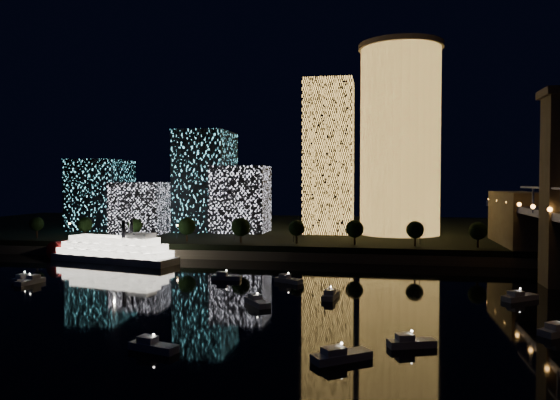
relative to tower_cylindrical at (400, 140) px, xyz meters
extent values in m
plane|color=black|center=(-26.27, -129.34, -43.66)|extent=(520.00, 520.00, 0.00)
cube|color=black|center=(-26.27, 30.66, -41.16)|extent=(420.00, 160.00, 5.00)
cube|color=#6B5E4C|center=(-26.27, -47.34, -42.16)|extent=(420.00, 6.00, 3.00)
cylinder|color=#F3B14E|center=(0.00, 0.00, -1.13)|extent=(32.00, 32.00, 75.07)
cylinder|color=#6B5E4C|center=(0.00, 0.00, 37.41)|extent=(34.00, 34.00, 2.00)
cube|color=#F3B14E|center=(-29.11, 0.97, -6.81)|extent=(20.02, 20.02, 63.70)
cube|color=white|center=(-66.52, -1.71, -24.56)|extent=(22.92, 19.39, 28.21)
cube|color=#59DCF2|center=(-83.73, 3.27, -16.85)|extent=(21.81, 28.35, 43.62)
cube|color=white|center=(-106.24, -13.68, -28.00)|extent=(21.32, 19.38, 21.32)
cube|color=#59DCF2|center=(-131.78, -1.05, -23.02)|extent=(22.35, 24.58, 31.29)
cube|color=#6B5E4C|center=(38.73, -29.34, -32.16)|extent=(12.00, 40.00, 23.00)
cube|color=#191F51|center=(33.73, -69.34, -22.16)|extent=(0.50, 0.50, 7.00)
sphere|color=orange|center=(33.23, -84.34, -23.86)|extent=(1.20, 1.20, 1.20)
sphere|color=orange|center=(33.23, -39.34, -23.86)|extent=(1.20, 1.20, 1.20)
cube|color=silver|center=(-94.17, -61.56, -42.54)|extent=(46.18, 20.54, 2.25)
cube|color=white|center=(-94.17, -61.56, -40.38)|extent=(42.32, 18.75, 2.06)
cube|color=white|center=(-94.17, -61.56, -38.32)|extent=(38.45, 16.96, 2.06)
cube|color=white|center=(-94.17, -61.56, -36.25)|extent=(32.76, 14.74, 2.06)
cube|color=silver|center=(-83.23, -64.19, -34.47)|extent=(8.61, 7.22, 1.69)
cylinder|color=black|center=(-89.14, -64.70, -32.41)|extent=(1.31, 1.31, 5.63)
cylinder|color=black|center=(-88.26, -61.05, -32.41)|extent=(1.31, 1.31, 5.63)
cylinder|color=maroon|center=(-116.06, -56.31, -40.85)|extent=(8.35, 9.74, 6.57)
cube|color=silver|center=(-42.72, -147.80, -43.06)|extent=(8.58, 4.80, 1.20)
cube|color=silver|center=(-43.90, -147.46, -41.96)|extent=(3.34, 2.84, 1.00)
sphere|color=white|center=(-42.72, -147.80, -41.06)|extent=(0.36, 0.36, 0.36)
cube|color=silver|center=(-100.74, -98.30, -43.06)|extent=(3.51, 7.10, 1.20)
cube|color=silver|center=(-100.95, -99.30, -41.96)|extent=(2.21, 2.69, 1.00)
sphere|color=white|center=(-100.74, -98.30, -41.06)|extent=(0.36, 0.36, 0.36)
cube|color=silver|center=(-2.61, -138.35, -43.06)|extent=(8.12, 4.90, 1.20)
cube|color=silver|center=(-3.70, -138.74, -41.96)|extent=(3.22, 2.79, 1.00)
sphere|color=white|center=(-2.61, -138.35, -41.06)|extent=(0.36, 0.36, 0.36)
cube|color=silver|center=(-13.26, -147.08, -43.06)|extent=(9.24, 7.87, 1.20)
cube|color=silver|center=(-14.38, -147.90, -41.96)|extent=(4.04, 3.86, 1.00)
sphere|color=white|center=(-13.26, -147.08, -41.06)|extent=(0.36, 0.36, 0.36)
cube|color=silver|center=(-48.65, -85.99, -43.06)|extent=(8.04, 2.92, 1.20)
cube|color=silver|center=(-49.84, -86.05, -41.96)|extent=(2.87, 2.20, 1.00)
sphere|color=white|center=(-48.65, -85.99, -41.06)|extent=(0.36, 0.36, 0.36)
cube|color=silver|center=(-31.41, -87.19, -43.06)|extent=(7.97, 5.74, 1.20)
cube|color=silver|center=(-32.44, -86.66, -41.96)|extent=(3.32, 3.02, 1.00)
sphere|color=white|center=(-31.41, -87.19, -41.06)|extent=(0.36, 0.36, 0.36)
cube|color=silver|center=(23.26, -98.49, -43.06)|extent=(8.85, 7.62, 1.20)
cube|color=silver|center=(22.19, -99.29, -41.96)|extent=(3.89, 3.73, 1.00)
sphere|color=white|center=(23.26, -98.49, -41.06)|extent=(0.36, 0.36, 0.36)
cube|color=silver|center=(22.46, -126.98, -41.96)|extent=(3.93, 3.75, 1.00)
cube|color=silver|center=(-33.68, -114.00, -43.06)|extent=(7.10, 8.25, 1.20)
cube|color=silver|center=(-34.43, -113.00, -41.96)|extent=(3.47, 3.62, 1.00)
sphere|color=white|center=(-33.68, -114.00, -41.06)|extent=(0.36, 0.36, 0.36)
cube|color=silver|center=(-18.75, -103.77, -43.06)|extent=(3.62, 8.54, 1.20)
cube|color=silver|center=(-18.90, -105.00, -41.96)|extent=(2.48, 3.13, 1.00)
sphere|color=white|center=(-18.75, -103.77, -41.06)|extent=(0.36, 0.36, 0.36)
cube|color=silver|center=(-97.28, -101.00, -43.06)|extent=(4.27, 8.43, 1.20)
cube|color=silver|center=(-97.01, -99.82, -41.96)|extent=(2.66, 3.21, 1.00)
sphere|color=white|center=(-97.28, -101.00, -41.06)|extent=(0.36, 0.36, 0.36)
cylinder|color=black|center=(-136.27, -41.34, -36.66)|extent=(0.70, 0.70, 4.00)
sphere|color=black|center=(-136.27, -41.34, -33.16)|extent=(5.39, 5.39, 5.39)
cylinder|color=black|center=(-116.27, -41.34, -36.66)|extent=(0.70, 0.70, 4.00)
sphere|color=black|center=(-116.27, -41.34, -33.16)|extent=(5.60, 5.60, 5.60)
cylinder|color=black|center=(-96.27, -41.34, -36.66)|extent=(0.70, 0.70, 4.00)
sphere|color=black|center=(-96.27, -41.34, -33.16)|extent=(5.23, 5.23, 5.23)
cylinder|color=black|center=(-76.27, -41.34, -36.66)|extent=(0.70, 0.70, 4.00)
sphere|color=black|center=(-76.27, -41.34, -33.16)|extent=(6.30, 6.30, 6.30)
cylinder|color=black|center=(-56.27, -41.34, -36.66)|extent=(0.70, 0.70, 4.00)
sphere|color=black|center=(-56.27, -41.34, -33.16)|extent=(6.63, 6.63, 6.63)
cylinder|color=black|center=(-36.27, -41.34, -36.66)|extent=(0.70, 0.70, 4.00)
sphere|color=black|center=(-36.27, -41.34, -33.16)|extent=(5.60, 5.60, 5.60)
cylinder|color=black|center=(-16.27, -41.34, -36.66)|extent=(0.70, 0.70, 4.00)
sphere|color=black|center=(-16.27, -41.34, -33.16)|extent=(6.11, 6.11, 6.11)
cylinder|color=black|center=(3.73, -41.34, -36.66)|extent=(0.70, 0.70, 4.00)
sphere|color=black|center=(3.73, -41.34, -33.16)|extent=(5.90, 5.90, 5.90)
cylinder|color=black|center=(23.73, -41.34, -36.66)|extent=(0.70, 0.70, 4.00)
sphere|color=black|center=(23.73, -41.34, -33.16)|extent=(5.91, 5.91, 5.91)
cylinder|color=black|center=(-126.27, -35.34, -36.16)|extent=(0.24, 0.24, 5.00)
sphere|color=#FFCC7F|center=(-126.27, -35.34, -33.36)|extent=(0.70, 0.70, 0.70)
cylinder|color=black|center=(-104.27, -35.34, -36.16)|extent=(0.24, 0.24, 5.00)
sphere|color=#FFCC7F|center=(-104.27, -35.34, -33.36)|extent=(0.70, 0.70, 0.70)
cylinder|color=black|center=(-82.27, -35.34, -36.16)|extent=(0.24, 0.24, 5.00)
sphere|color=#FFCC7F|center=(-82.27, -35.34, -33.36)|extent=(0.70, 0.70, 0.70)
cylinder|color=black|center=(-60.27, -35.34, -36.16)|extent=(0.24, 0.24, 5.00)
sphere|color=#FFCC7F|center=(-60.27, -35.34, -33.36)|extent=(0.70, 0.70, 0.70)
cylinder|color=black|center=(-38.27, -35.34, -36.16)|extent=(0.24, 0.24, 5.00)
sphere|color=#FFCC7F|center=(-38.27, -35.34, -33.36)|extent=(0.70, 0.70, 0.70)
cylinder|color=black|center=(-16.27, -35.34, -36.16)|extent=(0.24, 0.24, 5.00)
sphere|color=#FFCC7F|center=(-16.27, -35.34, -33.36)|extent=(0.70, 0.70, 0.70)
cylinder|color=black|center=(5.73, -35.34, -36.16)|extent=(0.24, 0.24, 5.00)
sphere|color=#FFCC7F|center=(5.73, -35.34, -33.36)|extent=(0.70, 0.70, 0.70)
camera|label=1|loc=(-7.70, -227.78, -16.88)|focal=35.00mm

